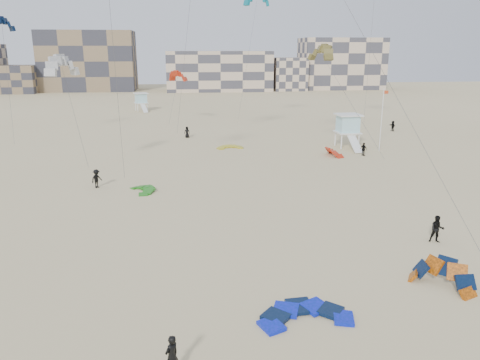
{
  "coord_description": "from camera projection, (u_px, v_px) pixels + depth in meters",
  "views": [
    {
      "loc": [
        -0.72,
        -19.6,
        12.52
      ],
      "look_at": [
        2.26,
        6.0,
        5.3
      ],
      "focal_mm": 35.0,
      "sensor_mm": 36.0,
      "label": 1
    }
  ],
  "objects": [
    {
      "name": "ground",
      "position": [
        207.0,
        322.0,
        22.2
      ],
      "size": [
        320.0,
        320.0,
        0.0
      ],
      "primitive_type": "plane",
      "color": "beige",
      "rests_on": "ground"
    },
    {
      "name": "kite_ground_blue",
      "position": [
        305.0,
        318.0,
        22.54
      ],
      "size": [
        4.41,
        4.6,
        0.74
      ],
      "primitive_type": null,
      "rotation": [
        0.05,
        0.0,
        0.07
      ],
      "color": "#1317F3",
      "rests_on": "ground"
    },
    {
      "name": "kite_ground_orange",
      "position": [
        441.0,
        286.0,
        25.61
      ],
      "size": [
        4.91,
        4.92,
        3.49
      ],
      "primitive_type": null,
      "rotation": [
        0.96,
        0.0,
        -0.86
      ],
      "color": "orange",
      "rests_on": "ground"
    },
    {
      "name": "kite_ground_green",
      "position": [
        143.0,
        191.0,
        42.74
      ],
      "size": [
        3.88,
        3.77,
        1.15
      ],
      "primitive_type": null,
      "rotation": [
        0.17,
        0.0,
        -1.19
      ],
      "color": "#14831F",
      "rests_on": "ground"
    },
    {
      "name": "kite_ground_red_far",
      "position": [
        334.0,
        156.0,
        57.06
      ],
      "size": [
        3.3,
        3.14,
        2.88
      ],
      "primitive_type": null,
      "rotation": [
        0.62,
        0.0,
        1.62
      ],
      "color": "red",
      "rests_on": "ground"
    },
    {
      "name": "kite_ground_yellow",
      "position": [
        230.0,
        148.0,
        61.32
      ],
      "size": [
        3.38,
        3.55,
        0.77
      ],
      "primitive_type": null,
      "rotation": [
        0.09,
        0.0,
        0.09
      ],
      "color": "#BECB1F",
      "rests_on": "ground"
    },
    {
      "name": "kitesurfer_main",
      "position": [
        172.0,
        356.0,
        18.33
      ],
      "size": [
        0.77,
        0.77,
        1.81
      ],
      "primitive_type": "imported",
      "rotation": [
        0.0,
        0.0,
        3.92
      ],
      "color": "black",
      "rests_on": "ground"
    },
    {
      "name": "kitesurfer_b",
      "position": [
        437.0,
        229.0,
        31.2
      ],
      "size": [
        1.08,
        0.95,
        1.87
      ],
      "primitive_type": "imported",
      "rotation": [
        0.0,
        0.0,
        -0.31
      ],
      "color": "black",
      "rests_on": "ground"
    },
    {
      "name": "kitesurfer_c",
      "position": [
        97.0,
        179.0,
        43.59
      ],
      "size": [
        1.22,
        1.29,
        1.76
      ],
      "primitive_type": "imported",
      "rotation": [
        0.0,
        0.0,
        0.89
      ],
      "color": "black",
      "rests_on": "ground"
    },
    {
      "name": "kitesurfer_d",
      "position": [
        364.0,
        149.0,
        56.8
      ],
      "size": [
        0.84,
        1.0,
        1.61
      ],
      "primitive_type": "imported",
      "rotation": [
        0.0,
        0.0,
        2.15
      ],
      "color": "black",
      "rests_on": "ground"
    },
    {
      "name": "kitesurfer_e",
      "position": [
        187.0,
        132.0,
        68.37
      ],
      "size": [
        0.88,
        0.66,
        1.65
      ],
      "primitive_type": "imported",
      "rotation": [
        0.0,
        0.0,
        -0.18
      ],
      "color": "black",
      "rests_on": "ground"
    },
    {
      "name": "kitesurfer_f",
      "position": [
        393.0,
        126.0,
        73.94
      ],
      "size": [
        0.67,
        1.56,
        1.63
      ],
      "primitive_type": "imported",
      "rotation": [
        0.0,
        0.0,
        -1.45
      ],
      "color": "black",
      "rests_on": "ground"
    },
    {
      "name": "kite_fly_grey",
      "position": [
        62.0,
        68.0,
        45.06
      ],
      "size": [
        5.02,
        5.03,
        11.13
      ],
      "rotation": [
        0.0,
        0.0,
        1.06
      ],
      "color": "silver",
      "rests_on": "ground"
    },
    {
      "name": "kite_fly_olive",
      "position": [
        321.0,
        54.0,
        52.63
      ],
      "size": [
        8.17,
        8.26,
        12.51
      ],
      "rotation": [
        0.0,
        0.0,
        -1.18
      ],
      "color": "brown",
      "rests_on": "ground"
    },
    {
      "name": "kite_fly_navy",
      "position": [
        2.0,
        25.0,
        59.31
      ],
      "size": [
        4.52,
        6.69,
        15.66
      ],
      "rotation": [
        0.0,
        0.0,
        1.04
      ],
      "color": "#0A1938",
      "rests_on": "ground"
    },
    {
      "name": "kite_fly_teal_b",
      "position": [
        257.0,
        0.0,
        72.71
      ],
      "size": [
        5.73,
        5.57,
        20.26
      ],
      "rotation": [
        0.0,
        0.0,
        0.17
      ],
      "color": "#076F93",
      "rests_on": "ground"
    },
    {
      "name": "kite_fly_red",
      "position": [
        178.0,
        77.0,
        79.18
      ],
      "size": [
        4.98,
        9.37,
        8.55
      ],
      "rotation": [
        0.0,
        0.0,
        2.38
      ],
      "color": "red",
      "rests_on": "ground"
    },
    {
      "name": "lifeguard_tower_near",
      "position": [
        347.0,
        131.0,
        61.45
      ],
      "size": [
        3.19,
        6.0,
        4.37
      ],
      "rotation": [
        0.0,
        0.0,
        0.03
      ],
      "color": "white",
      "rests_on": "ground"
    },
    {
      "name": "lifeguard_tower_far",
      "position": [
        141.0,
        102.0,
        97.61
      ],
      "size": [
        3.35,
        5.52,
        3.75
      ],
      "rotation": [
        0.0,
        0.0,
        0.32
      ],
      "color": "white",
      "rests_on": "ground"
    },
    {
      "name": "flagpole",
      "position": [
        382.0,
        119.0,
        58.52
      ],
      "size": [
        0.64,
        0.1,
        7.9
      ],
      "color": "white",
      "rests_on": "ground"
    },
    {
      "name": "condo_west_b",
      "position": [
        89.0,
        61.0,
        144.59
      ],
      "size": [
        28.0,
        14.0,
        18.0
      ],
      "primitive_type": "cube",
      "color": "#816B4E",
      "rests_on": "ground"
    },
    {
      "name": "condo_mid",
      "position": [
        219.0,
        71.0,
        146.03
      ],
      "size": [
        32.0,
        16.0,
        12.0
      ],
      "primitive_type": "cube",
      "color": "beige",
      "rests_on": "ground"
    },
    {
      "name": "condo_east",
      "position": [
        341.0,
        64.0,
        151.86
      ],
      "size": [
        26.0,
        14.0,
        16.0
      ],
      "primitive_type": "cube",
      "color": "beige",
      "rests_on": "ground"
    },
    {
      "name": "condo_fill_left",
      "position": [
        17.0,
        79.0,
        137.97
      ],
      "size": [
        12.0,
        10.0,
        8.0
      ],
      "primitive_type": "cube",
      "color": "#816B4E",
      "rests_on": "ground"
    },
    {
      "name": "condo_fill_right",
      "position": [
        289.0,
        74.0,
        146.84
      ],
      "size": [
        10.0,
        10.0,
        10.0
      ],
      "primitive_type": "cube",
      "color": "beige",
      "rests_on": "ground"
    }
  ]
}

